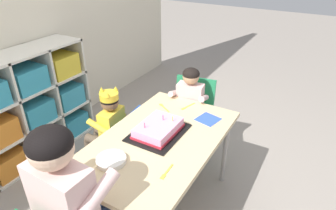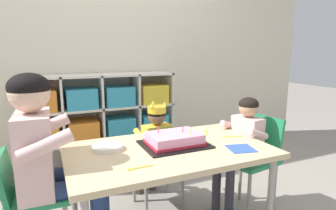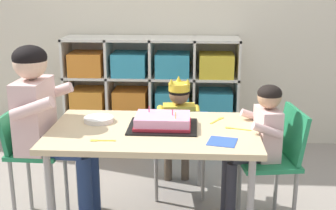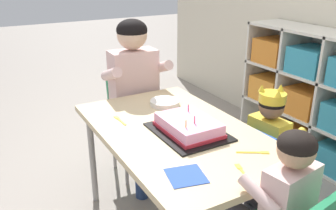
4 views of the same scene
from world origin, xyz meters
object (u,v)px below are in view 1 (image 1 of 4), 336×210
at_px(fork_beside_plate_stack, 166,173).
at_px(child_with_crown, 107,124).
at_px(guest_at_table_side, 188,106).
at_px(paper_plate_stack, 111,160).
at_px(birthday_cake_on_tray, 158,129).
at_px(classroom_chair_guest_side, 191,111).
at_px(adult_helper_seated, 74,194).
at_px(activity_table, 159,145).
at_px(fork_at_table_front_edge, 164,107).
at_px(classroom_chair_blue, 121,141).
at_px(fork_near_cake_tray, 187,107).

bearing_deg(fork_beside_plate_stack, child_with_crown, 61.35).
xyz_separation_m(guest_at_table_side, paper_plate_stack, (-0.91, 0.03, 0.08)).
relative_size(birthday_cake_on_tray, fork_beside_plate_stack, 2.94).
bearing_deg(classroom_chair_guest_side, child_with_crown, -136.02).
bearing_deg(paper_plate_stack, adult_helper_seated, -174.01).
xyz_separation_m(activity_table, fork_at_table_front_edge, (0.36, 0.18, 0.05)).
xyz_separation_m(classroom_chair_blue, birthday_cake_on_tray, (-0.08, -0.40, 0.29)).
bearing_deg(fork_beside_plate_stack, adult_helper_seated, 141.42).
relative_size(classroom_chair_blue, fork_near_cake_tray, 4.42).
bearing_deg(adult_helper_seated, birthday_cake_on_tray, -92.23).
bearing_deg(adult_helper_seated, classroom_chair_guest_side, -87.38).
height_order(classroom_chair_guest_side, paper_plate_stack, classroom_chair_guest_side).
bearing_deg(birthday_cake_on_tray, child_with_crown, 82.13).
bearing_deg(adult_helper_seated, fork_near_cake_tray, -91.04).
relative_size(child_with_crown, fork_near_cake_tray, 5.72).
distance_m(activity_table, paper_plate_stack, 0.35).
xyz_separation_m(activity_table, child_with_crown, (0.12, 0.54, -0.08)).
bearing_deg(paper_plate_stack, fork_at_table_front_edge, 5.26).
height_order(classroom_chair_blue, child_with_crown, child_with_crown).
bearing_deg(classroom_chair_blue, fork_near_cake_tray, 123.04).
height_order(adult_helper_seated, birthday_cake_on_tray, adult_helper_seated).
distance_m(guest_at_table_side, birthday_cake_on_tray, 0.55).
xyz_separation_m(child_with_crown, guest_at_table_side, (0.47, -0.45, 0.06)).
relative_size(adult_helper_seated, birthday_cake_on_tray, 2.84).
relative_size(guest_at_table_side, fork_at_table_front_edge, 6.74).
bearing_deg(child_with_crown, fork_at_table_front_edge, 117.63).
distance_m(classroom_chair_guest_side, fork_at_table_front_edge, 0.39).
distance_m(activity_table, guest_at_table_side, 0.59).
bearing_deg(fork_beside_plate_stack, classroom_chair_guest_side, 15.63).
relative_size(classroom_chair_blue, adult_helper_seated, 0.58).
relative_size(classroom_chair_blue, classroom_chair_guest_side, 0.87).
distance_m(activity_table, fork_near_cake_tray, 0.46).
distance_m(child_with_crown, fork_beside_plate_stack, 0.84).
distance_m(classroom_chair_guest_side, fork_near_cake_tray, 0.31).
bearing_deg(classroom_chair_blue, fork_at_table_front_edge, 126.07).
height_order(guest_at_table_side, fork_beside_plate_stack, guest_at_table_side).
distance_m(fork_near_cake_tray, fork_beside_plate_stack, 0.74).
distance_m(adult_helper_seated, fork_beside_plate_stack, 0.48).
distance_m(adult_helper_seated, guest_at_table_side, 1.22).
bearing_deg(fork_at_table_front_edge, fork_near_cake_tray, 64.18).
bearing_deg(paper_plate_stack, fork_near_cake_tray, -6.25).
height_order(adult_helper_seated, fork_near_cake_tray, adult_helper_seated).
relative_size(fork_near_cake_tray, fork_beside_plate_stack, 1.10).
height_order(adult_helper_seated, guest_at_table_side, adult_helper_seated).
distance_m(birthday_cake_on_tray, fork_near_cake_tray, 0.41).
bearing_deg(guest_at_table_side, fork_near_cake_tray, -74.77).
height_order(child_with_crown, guest_at_table_side, guest_at_table_side).
height_order(child_with_crown, fork_at_table_front_edge, child_with_crown).
bearing_deg(paper_plate_stack, child_with_crown, 43.53).
bearing_deg(classroom_chair_guest_side, fork_at_table_front_edge, -111.56).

